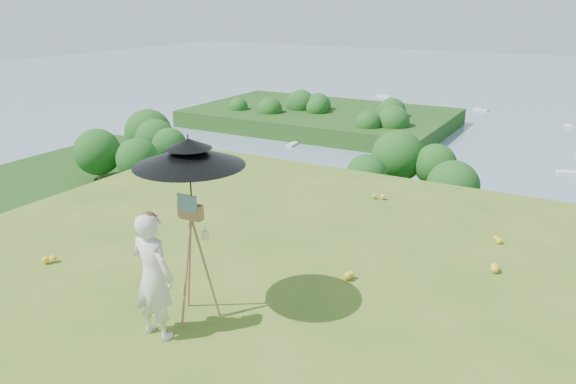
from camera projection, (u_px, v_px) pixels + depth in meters
The scene contains 11 objects.
ground at pixel (291, 329), 7.18m from camera, with size 14.00×14.00×0.00m, color #3D661D.
shoreline_tier at pixel (543, 294), 80.69m from camera, with size 170.00×28.00×8.00m, color gray.
peninsula at pixel (321, 110), 179.21m from camera, with size 90.00×60.00×12.00m, color #16390F, non-canonical shape.
slope_trees at pixel (523, 276), 40.91m from camera, with size 110.00×50.00×6.00m, color #164815, non-canonical shape.
harbor_town at pixel (550, 253), 78.60m from camera, with size 110.00×22.00×5.00m, color silver, non-canonical shape.
moored_boats at pixel (531, 143), 156.70m from camera, with size 140.00×140.00×0.70m, color silver, non-canonical shape.
wildflowers at pixel (300, 316), 7.37m from camera, with size 10.00×10.50×0.12m, color yellow, non-canonical shape.
painter at pixel (153, 276), 6.79m from camera, with size 0.60×0.39×1.65m, color beige.
field_easel at pixel (193, 257), 7.20m from camera, with size 0.66×0.66×1.73m, color #8F613C, non-canonical shape.
sun_umbrella at pixel (190, 176), 6.88m from camera, with size 1.38×1.38×1.05m, color black, non-canonical shape.
painter_cap at pixel (148, 216), 6.54m from camera, with size 0.20×0.24×0.10m, color #D3737C, non-canonical shape.
Camera 1 is at (3.02, -5.45, 3.98)m, focal length 35.00 mm.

